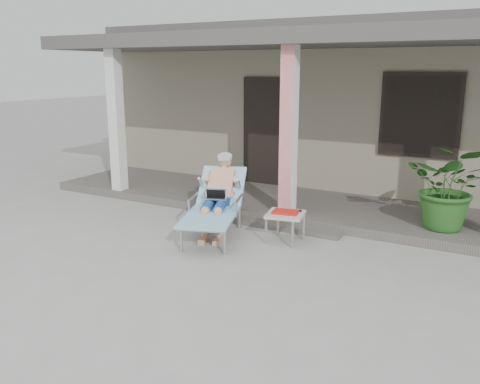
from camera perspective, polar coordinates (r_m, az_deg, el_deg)
The scene contains 8 objects.
ground at distance 6.40m, azimuth -2.70°, elevation -8.53°, with size 60.00×60.00×0.00m, color #9E9E99.
house at distance 11.96m, azimuth 14.08°, elevation 9.74°, with size 10.40×5.40×3.30m.
porch_deck at distance 8.93m, azimuth 7.49°, elevation -1.61°, with size 10.00×2.00×0.15m, color #605B56.
porch_overhang at distance 8.57m, azimuth 7.94°, elevation 16.08°, with size 10.00×2.30×2.85m.
porch_step at distance 7.92m, azimuth 4.38°, elevation -3.81°, with size 2.00×0.30×0.07m, color #605B56.
lounger at distance 7.50m, azimuth -2.67°, elevation 0.75°, with size 1.24×1.90×1.20m.
side_table at distance 7.24m, azimuth 5.13°, elevation -2.68°, with size 0.60×0.60×0.46m.
potted_palm at distance 7.84m, azimuth 22.54°, elevation 0.51°, with size 1.12×0.97×1.24m, color #26591E.
Camera 1 is at (3.14, -5.02, 2.43)m, focal length 38.00 mm.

